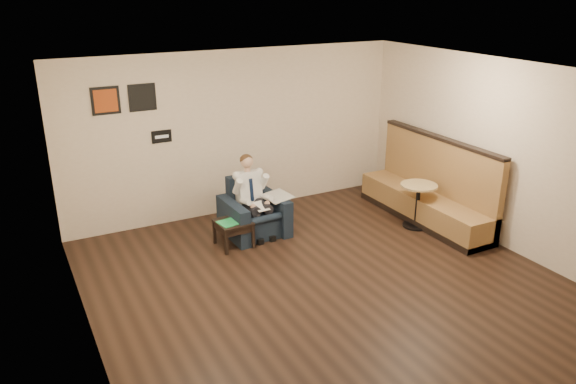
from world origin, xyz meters
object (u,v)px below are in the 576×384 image
seated_man (257,201)px  side_table (234,233)px  green_folder (232,222)px  cafe_table (417,206)px  smartphone (232,217)px  banquette (426,181)px  coffee_mug (240,214)px  armchair (254,208)px

seated_man → side_table: bearing=-165.1°
green_folder → cafe_table: cafe_table is taller
cafe_table → smartphone: bearing=163.3°
seated_man → banquette: banquette is taller
coffee_mug → armchair: bearing=25.2°
side_table → green_folder: bearing=-143.8°
armchair → smartphone: (-0.43, -0.12, -0.03)m
side_table → green_folder: green_folder is taller
green_folder → armchair: bearing=29.6°
coffee_mug → banquette: size_ratio=0.03×
green_folder → smartphone: (0.07, 0.17, -0.00)m
side_table → banquette: banquette is taller
armchair → banquette: 2.91m
side_table → coffee_mug: size_ratio=5.79×
coffee_mug → cafe_table: cafe_table is taller
banquette → armchair: bearing=163.2°
seated_man → side_table: seated_man is taller
seated_man → side_table: 0.64m
armchair → seated_man: 0.20m
green_folder → coffee_mug: (0.18, 0.14, 0.04)m
seated_man → cafe_table: bearing=-21.8°
green_folder → banquette: bearing=-9.6°
green_folder → coffee_mug: coffee_mug is taller
side_table → smartphone: smartphone is taller
smartphone → banquette: (3.21, -0.72, 0.29)m
armchair → banquette: bearing=-19.1°
coffee_mug → banquette: banquette is taller
armchair → cafe_table: armchair is taller
armchair → smartphone: bearing=-167.3°
seated_man → cafe_table: size_ratio=1.64×
smartphone → banquette: banquette is taller
green_folder → cafe_table: size_ratio=0.55×
coffee_mug → banquette: (3.09, -0.69, 0.25)m
coffee_mug → cafe_table: size_ratio=0.12×
green_folder → coffee_mug: 0.23m
seated_man → smartphone: bearing=177.8°
seated_man → green_folder: 0.56m
coffee_mug → banquette: 3.18m
banquette → side_table: bearing=170.0°
side_table → coffee_mug: 0.32m
side_table → smartphone: 0.26m
armchair → coffee_mug: bearing=-157.1°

